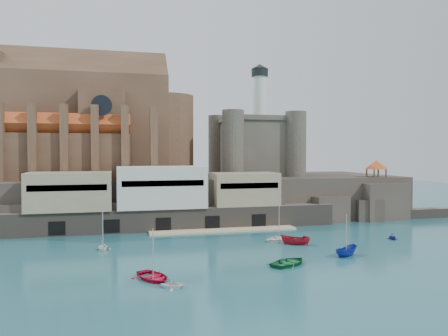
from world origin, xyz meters
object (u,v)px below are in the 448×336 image
boat_0 (153,280)px  boat_2 (346,256)px  church (94,127)px  pavilion (376,166)px  castle_keep (255,143)px  boat_1 (172,288)px

boat_0 → boat_2: 30.27m
church → pavilion: size_ratio=7.34×
boat_0 → boat_2: boat_0 is taller
castle_keep → boat_0: castle_keep is taller
church → boat_0: 59.81m
castle_keep → boat_1: castle_keep is taller
castle_keep → boat_2: size_ratio=6.02×
church → castle_keep: (40.21, -0.78, -3.81)m
boat_1 → castle_keep: bearing=-6.9°
castle_keep → pavilion: bearing=-30.2°
castle_keep → boat_0: size_ratio=4.62×
church → castle_keep: 40.39m
pavilion → boat_0: pavilion is taller
boat_0 → boat_2: bearing=-12.8°
boat_0 → boat_2: (29.78, 5.43, 0.00)m
church → boat_0: church is taller
church → boat_0: bearing=-80.2°
pavilion → boat_2: 44.79m
boat_0 → boat_2: size_ratio=1.30×
church → castle_keep: church is taller
church → castle_keep: bearing=-1.1°
pavilion → boat_1: pavilion is taller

